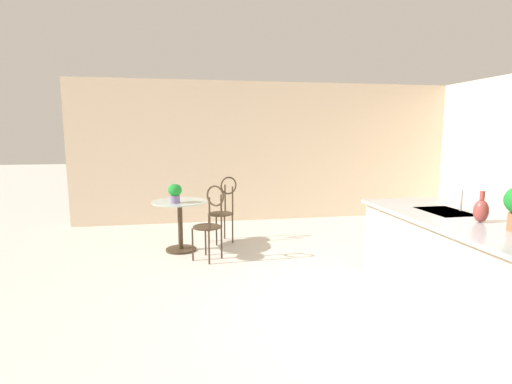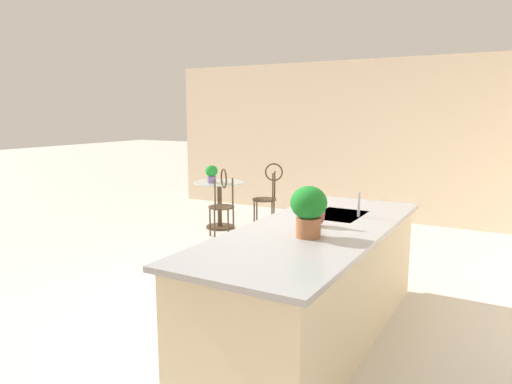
# 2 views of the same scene
# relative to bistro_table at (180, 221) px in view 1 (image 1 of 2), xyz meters

# --- Properties ---
(ground_plane) EXTENTS (40.00, 40.00, 0.00)m
(ground_plane) POSITION_rel_bistro_table_xyz_m (2.40, 1.89, -0.45)
(ground_plane) COLOR beige
(wall_left_window) EXTENTS (0.12, 7.80, 2.70)m
(wall_left_window) POSITION_rel_bistro_table_xyz_m (-1.86, 1.89, 0.90)
(wall_left_window) COLOR beige
(wall_left_window) RESTS_ON ground
(kitchen_island) EXTENTS (2.80, 1.06, 0.92)m
(kitchen_island) POSITION_rel_bistro_table_xyz_m (2.69, 2.74, 0.02)
(kitchen_island) COLOR beige
(kitchen_island) RESTS_ON ground
(bistro_table) EXTENTS (0.80, 0.80, 0.74)m
(bistro_table) POSITION_rel_bistro_table_xyz_m (0.00, 0.00, 0.00)
(bistro_table) COLOR #3D2D1E
(bistro_table) RESTS_ON ground
(chair_near_window) EXTENTS (0.54, 0.54, 1.04)m
(chair_near_window) POSITION_rel_bistro_table_xyz_m (0.53, 0.41, 0.13)
(chair_near_window) COLOR #3D2D1E
(chair_near_window) RESTS_ON ground
(chair_by_island) EXTENTS (0.49, 0.52, 1.04)m
(chair_by_island) POSITION_rel_bistro_table_xyz_m (-0.36, 0.68, 0.13)
(chair_by_island) COLOR #3D2D1E
(chair_by_island) RESTS_ON ground
(sink_faucet) EXTENTS (0.02, 0.02, 0.22)m
(sink_faucet) POSITION_rel_bistro_table_xyz_m (2.15, 2.92, 0.58)
(sink_faucet) COLOR #B2B5BA
(sink_faucet) RESTS_ON kitchen_island
(potted_plant_on_table) EXTENTS (0.19, 0.19, 0.27)m
(potted_plant_on_table) POSITION_rel_bistro_table_xyz_m (0.13, -0.06, 0.45)
(potted_plant_on_table) COLOR #7A669E
(potted_plant_on_table) RESTS_ON bistro_table
(vase_on_counter) EXTENTS (0.13, 0.13, 0.29)m
(vase_on_counter) POSITION_rel_bistro_table_xyz_m (2.65, 2.73, 0.58)
(vase_on_counter) COLOR #993D38
(vase_on_counter) RESTS_ON kitchen_island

